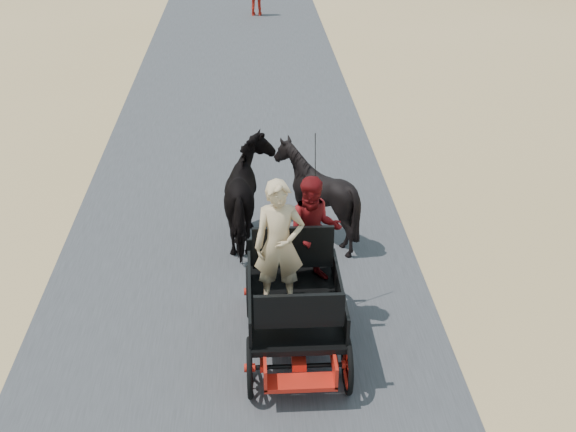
{
  "coord_description": "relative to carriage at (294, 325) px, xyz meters",
  "views": [
    {
      "loc": [
        0.28,
        -8.26,
        6.39
      ],
      "look_at": [
        0.81,
        1.3,
        1.2
      ],
      "focal_mm": 45.0,
      "sensor_mm": 36.0,
      "label": 1
    }
  ],
  "objects": [
    {
      "name": "ground",
      "position": [
        -0.81,
        0.3,
        -0.36
      ],
      "size": [
        140.0,
        140.0,
        0.0
      ],
      "primitive_type": "plane",
      "color": "tan"
    },
    {
      "name": "road",
      "position": [
        -0.81,
        0.3,
        -0.35
      ],
      "size": [
        6.0,
        140.0,
        0.01
      ],
      "primitive_type": "cube",
      "color": "#38383A",
      "rests_on": "ground"
    },
    {
      "name": "carriage",
      "position": [
        0.0,
        0.0,
        0.0
      ],
      "size": [
        1.3,
        2.4,
        0.72
      ],
      "primitive_type": null,
      "color": "black",
      "rests_on": "ground"
    },
    {
      "name": "horse_left",
      "position": [
        -0.55,
        3.0,
        0.49
      ],
      "size": [
        0.91,
        2.01,
        1.7
      ],
      "primitive_type": "imported",
      "rotation": [
        0.0,
        0.0,
        3.14
      ],
      "color": "black",
      "rests_on": "ground"
    },
    {
      "name": "horse_right",
      "position": [
        0.55,
        3.0,
        0.49
      ],
      "size": [
        1.37,
        1.54,
        1.7
      ],
      "primitive_type": "imported",
      "rotation": [
        0.0,
        0.0,
        3.14
      ],
      "color": "black",
      "rests_on": "ground"
    },
    {
      "name": "driver_man",
      "position": [
        -0.2,
        0.05,
        1.26
      ],
      "size": [
        0.66,
        0.43,
        1.8
      ],
      "primitive_type": "imported",
      "color": "tan",
      "rests_on": "carriage"
    },
    {
      "name": "passenger_woman",
      "position": [
        0.3,
        0.6,
        1.15
      ],
      "size": [
        0.77,
        0.6,
        1.58
      ],
      "primitive_type": "imported",
      "color": "#660C0F",
      "rests_on": "carriage"
    }
  ]
}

